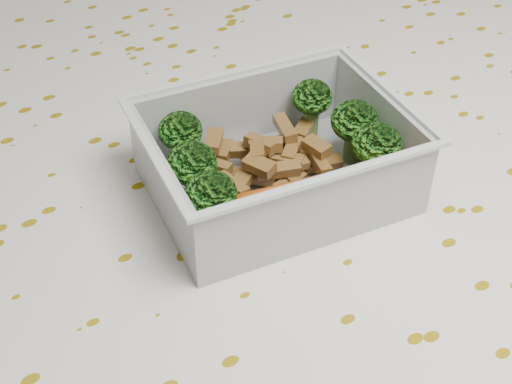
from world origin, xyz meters
TOP-DOWN VIEW (x-y plane):
  - dining_table at (0.00, 0.00)m, footprint 1.40×0.90m
  - tablecloth at (0.00, 0.00)m, footprint 1.46×0.96m
  - lunch_container at (0.02, 0.01)m, footprint 0.18×0.15m
  - broccoli_florets at (0.02, 0.02)m, footprint 0.14×0.11m
  - meat_pile at (0.02, 0.03)m, footprint 0.11×0.07m
  - sausage at (0.02, -0.02)m, footprint 0.14×0.05m

SIDE VIEW (x-z plane):
  - dining_table at x=0.00m, z-range 0.29..1.04m
  - tablecloth at x=0.00m, z-range 0.62..0.81m
  - meat_pile at x=0.02m, z-range 0.76..0.79m
  - lunch_container at x=0.02m, z-range 0.75..0.80m
  - sausage at x=0.02m, z-range 0.77..0.79m
  - broccoli_florets at x=0.02m, z-range 0.77..0.81m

